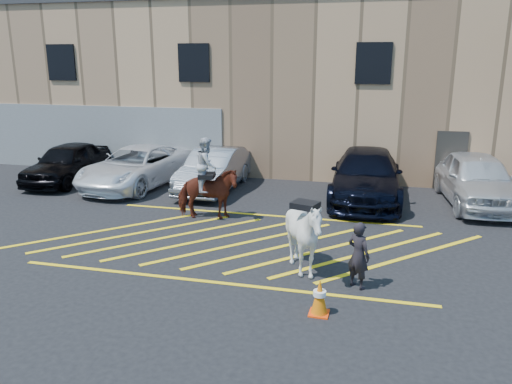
% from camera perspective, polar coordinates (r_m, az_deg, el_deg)
% --- Properties ---
extents(ground, '(90.00, 90.00, 0.00)m').
position_cam_1_polar(ground, '(13.71, -1.02, -5.41)').
color(ground, black).
rests_on(ground, ground).
extents(car_black_suv, '(2.02, 4.63, 1.55)m').
position_cam_1_polar(car_black_suv, '(21.19, -20.75, 3.17)').
color(car_black_suv, black).
rests_on(car_black_suv, ground).
extents(car_white_pickup, '(3.21, 5.72, 1.51)m').
position_cam_1_polar(car_white_pickup, '(19.69, -13.46, 2.83)').
color(car_white_pickup, white).
rests_on(car_white_pickup, ground).
extents(car_silver_sedan, '(1.71, 4.70, 1.54)m').
position_cam_1_polar(car_silver_sedan, '(18.68, -4.79, 2.59)').
color(car_silver_sedan, gray).
rests_on(car_silver_sedan, ground).
extents(car_blue_suv, '(2.41, 5.81, 1.68)m').
position_cam_1_polar(car_blue_suv, '(17.78, 12.47, 1.86)').
color(car_blue_suv, black).
rests_on(car_blue_suv, ground).
extents(car_white_suv, '(2.50, 5.27, 1.74)m').
position_cam_1_polar(car_white_suv, '(18.25, 23.90, 1.35)').
color(car_white_suv, silver).
rests_on(car_white_suv, ground).
extents(handler, '(0.65, 0.60, 1.48)m').
position_cam_1_polar(handler, '(10.92, 11.63, -7.09)').
color(handler, black).
rests_on(handler, ground).
extents(warehouse, '(32.42, 10.20, 7.30)m').
position_cam_1_polar(warehouse, '(24.65, 6.15, 12.36)').
color(warehouse, tan).
rests_on(warehouse, ground).
extents(hatching_zone, '(12.60, 5.12, 0.01)m').
position_cam_1_polar(hatching_zone, '(13.44, -1.35, -5.82)').
color(hatching_zone, yellow).
rests_on(hatching_zone, ground).
extents(mounted_bay, '(2.02, 1.16, 2.52)m').
position_cam_1_polar(mounted_bay, '(15.19, -5.60, 0.60)').
color(mounted_bay, maroon).
rests_on(mounted_bay, ground).
extents(saddled_white, '(1.91, 2.04, 1.84)m').
position_cam_1_polar(saddled_white, '(11.35, 5.55, -4.96)').
color(saddled_white, silver).
rests_on(saddled_white, ground).
extents(traffic_cone, '(0.39, 0.39, 0.73)m').
position_cam_1_polar(traffic_cone, '(9.87, 7.27, -11.79)').
color(traffic_cone, '#FF3E0A').
rests_on(traffic_cone, ground).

